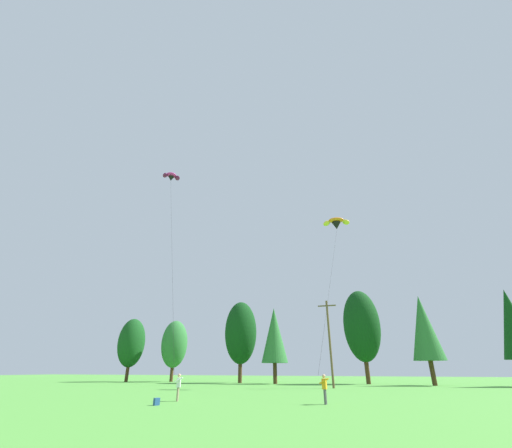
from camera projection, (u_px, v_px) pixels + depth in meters
name	position (u px, v px, depth m)	size (l,w,h in m)	color
treeline_tree_a	(131.00, 343.00, 59.04)	(4.61, 4.61, 10.41)	#472D19
treeline_tree_b	(174.00, 344.00, 58.94)	(4.52, 4.52, 10.06)	#472D19
treeline_tree_c	(241.00, 332.00, 54.47)	(5.15, 5.15, 12.41)	#472D19
treeline_tree_d	(274.00, 335.00, 51.06)	(3.99, 3.99, 10.87)	#472D19
treeline_tree_e	(362.00, 326.00, 50.81)	(5.42, 5.42, 13.39)	#472D19
treeline_tree_f	(424.00, 327.00, 45.99)	(4.16, 4.16, 11.66)	#472D19
utility_pole	(330.00, 340.00, 39.31)	(2.20, 0.26, 9.76)	brown
kite_flyer_near	(179.00, 385.00, 22.69)	(0.71, 0.73, 1.69)	gray
kite_flyer_mid	(324.00, 386.00, 20.63)	(0.57, 0.60, 1.69)	#4C4C51
parafoil_kite_high_magenta	(171.00, 177.00, 44.48)	(10.73, 11.57, 24.62)	#D12893
parafoil_kite_mid_orange	(336.00, 223.00, 45.93)	(3.81, 21.00, 19.76)	orange
backpack	(157.00, 402.00, 19.82)	(0.32, 0.24, 0.40)	#234C89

